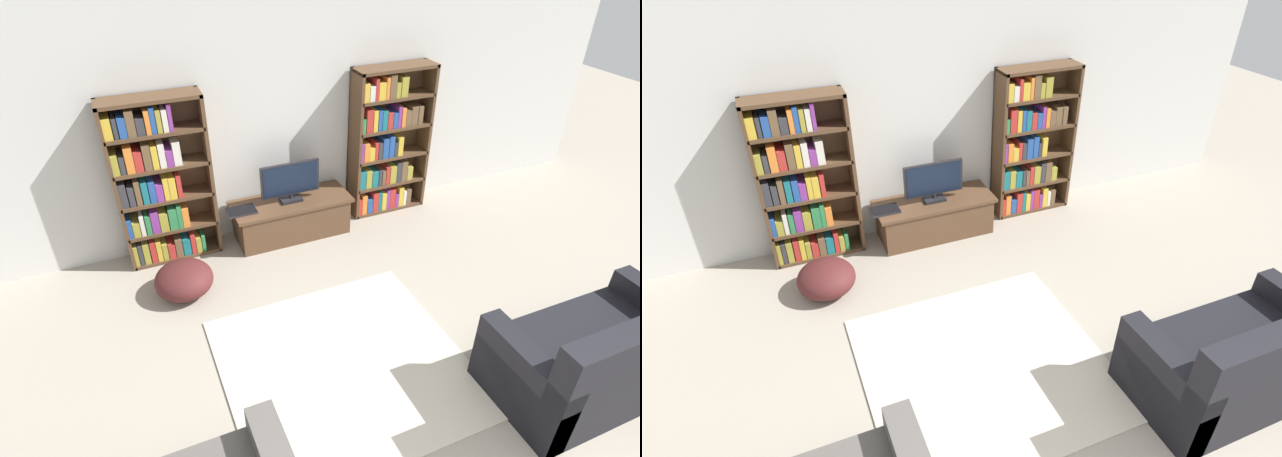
# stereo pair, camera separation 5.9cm
# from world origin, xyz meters

# --- Properties ---
(wall_back) EXTENTS (8.80, 0.06, 2.60)m
(wall_back) POSITION_xyz_m (0.00, 4.23, 1.30)
(wall_back) COLOR silver
(wall_back) RESTS_ON ground_plane
(bookshelf_left) EXTENTS (0.95, 0.30, 1.76)m
(bookshelf_left) POSITION_xyz_m (-1.24, 4.05, 0.85)
(bookshelf_left) COLOR #513823
(bookshelf_left) RESTS_ON ground_plane
(bookshelf_right) EXTENTS (0.95, 0.30, 1.76)m
(bookshelf_right) POSITION_xyz_m (1.36, 4.05, 0.84)
(bookshelf_right) COLOR #513823
(bookshelf_right) RESTS_ON ground_plane
(tv_stand) EXTENTS (1.34, 0.52, 0.44)m
(tv_stand) POSITION_xyz_m (0.11, 3.91, 0.22)
(tv_stand) COLOR brown
(tv_stand) RESTS_ON ground_plane
(television) EXTENTS (0.66, 0.16, 0.45)m
(television) POSITION_xyz_m (0.11, 3.91, 0.68)
(television) COLOR black
(television) RESTS_ON tv_stand
(laptop) EXTENTS (0.31, 0.21, 0.03)m
(laptop) POSITION_xyz_m (-0.46, 3.88, 0.46)
(laptop) COLOR #28282D
(laptop) RESTS_ON tv_stand
(area_rug) EXTENTS (1.96, 1.90, 0.02)m
(area_rug) POSITION_xyz_m (-0.18, 1.88, 0.01)
(area_rug) COLOR beige
(area_rug) RESTS_ON ground_plane
(couch_right_sofa) EXTENTS (1.56, 0.85, 0.96)m
(couch_right_sofa) POSITION_xyz_m (1.50, 0.95, 0.32)
(couch_right_sofa) COLOR black
(couch_right_sofa) RESTS_ON ground_plane
(beanbag_ottoman) EXTENTS (0.56, 0.56, 0.33)m
(beanbag_ottoman) POSITION_xyz_m (-1.21, 3.33, 0.17)
(beanbag_ottoman) COLOR #4C1E1E
(beanbag_ottoman) RESTS_ON ground_plane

